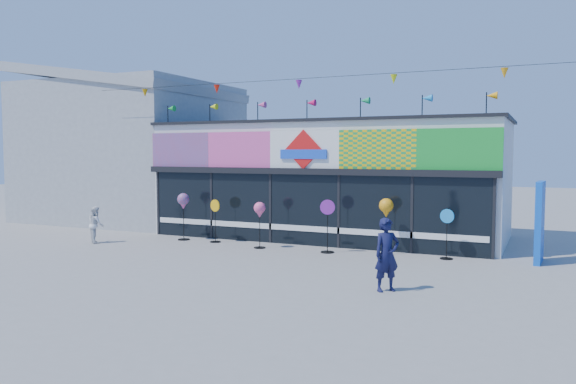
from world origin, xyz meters
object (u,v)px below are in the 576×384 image
Objects in this scene: spinner_0 at (183,203)px; spinner_3 at (327,225)px; spinner_5 at (447,233)px; spinner_1 at (215,220)px; child at (96,225)px; adult_man at (387,255)px; spinner_4 at (386,210)px; spinner_2 at (260,211)px; blue_sign at (540,222)px.

spinner_0 reaches higher than spinner_3.
spinner_1 is at bearing -178.68° from spinner_5.
spinner_0 is 1.33× the size of child.
spinner_3 is 1.00× the size of adult_man.
spinner_0 is 1.14× the size of spinner_5.
spinner_0 reaches higher than adult_man.
spinner_0 is at bearing -178.67° from spinner_4.
spinner_2 is at bearing -130.77° from child.
adult_man reaches higher than child.
spinner_4 reaches higher than spinner_5.
spinner_1 is at bearing -178.66° from spinner_4.
spinner_0 is 9.19m from adult_man.
adult_man is at bearing -36.46° from spinner_2.
blue_sign is 9.93m from spinner_1.
blue_sign is at bearing 9.40° from spinner_3.
spinner_0 reaches higher than spinner_1.
spinner_1 reaches higher than spinner_5.
spinner_5 reaches higher than child.
blue_sign is 1.57× the size of spinner_5.
spinner_4 is (1.68, 0.41, 0.49)m from spinner_3.
blue_sign reaches higher than spinner_1.
spinner_3 is at bearing -166.23° from spinner_4.
blue_sign is at bearing 14.13° from adult_man.
adult_man is (-2.95, -4.82, -0.32)m from blue_sign.
spinner_5 is at bearing -134.67° from child.
spinner_4 reaches higher than child.
spinner_3 is 3.45m from spinner_5.
adult_man is (-0.58, -4.31, 0.05)m from spinner_5.
spinner_4 is 1.04× the size of adult_man.
blue_sign is at bearing 7.76° from spinner_2.
spinner_3 is at bearing -3.83° from spinner_1.
blue_sign is 5.66m from adult_man.
spinner_2 is at bearing -168.23° from blue_sign.
spinner_5 is (3.42, 0.45, -0.09)m from spinner_3.
spinner_4 is at bearing 7.95° from spinner_2.
spinner_4 reaches higher than spinner_3.
spinner_1 is at bearing -118.50° from child.
spinner_2 reaches higher than spinner_1.
spinner_5 is (1.74, 0.04, -0.58)m from spinner_4.
blue_sign is 8.08m from spinner_2.
spinner_4 is (3.90, 0.54, 0.17)m from spinner_2.
child is (-10.52, 2.40, -0.19)m from adult_man.
blue_sign is 13.69m from child.
spinner_3 is 0.96× the size of spinner_4.
spinner_4 is at bearing 60.70° from adult_man.
blue_sign is 1.39× the size of spinner_3.
spinner_1 is 5.82m from spinner_4.
spinner_0 reaches higher than spinner_5.
spinner_2 is at bearing -176.57° from spinner_3.
adult_man is 10.79m from child.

